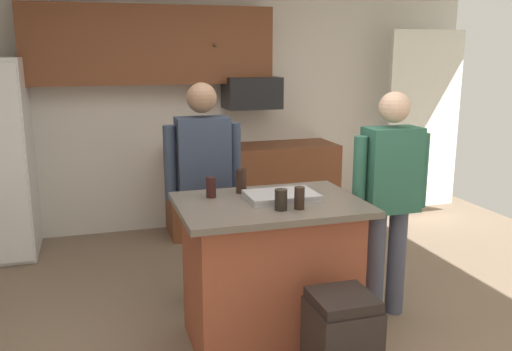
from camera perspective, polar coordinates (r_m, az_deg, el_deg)
back_wall at (r=5.83m, az=-7.01°, el=7.24°), size 6.40×0.10×2.60m
french_door_window_panel at (r=6.46m, az=17.16°, el=5.53°), size 0.90×0.06×2.00m
cabinet_run_upper at (r=5.55m, az=-11.00°, el=13.30°), size 2.40×0.38×0.75m
cabinet_run_lower at (r=5.80m, az=-0.38°, el=-1.22°), size 1.80×0.63×0.90m
microwave_over_range at (r=5.66m, az=-0.46°, el=8.70°), size 0.56×0.40×0.32m
kitchen_island at (r=3.54m, az=1.43°, el=-10.05°), size 1.15×0.83×0.95m
person_guest_left at (r=4.00m, az=-5.55°, el=-0.34°), size 0.57×0.22×1.65m
person_guest_by_door at (r=3.87m, az=13.89°, el=-1.59°), size 0.57×0.22×1.60m
tumbler_amber at (r=3.57m, az=-1.57°, el=-0.60°), size 0.07×0.07×0.16m
glass_dark_ale at (r=3.47m, az=-4.76°, el=-1.24°), size 0.06×0.06×0.13m
glass_stout_tall at (r=3.22m, az=4.58°, el=-2.36°), size 0.06×0.06×0.13m
glass_pilsner at (r=3.19m, az=2.64°, el=-2.55°), size 0.08×0.08×0.12m
serving_tray at (r=3.43m, az=2.66°, el=-2.15°), size 0.44×0.30×0.04m
trash_bin at (r=3.10m, az=8.92°, el=-17.42°), size 0.34×0.34×0.61m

